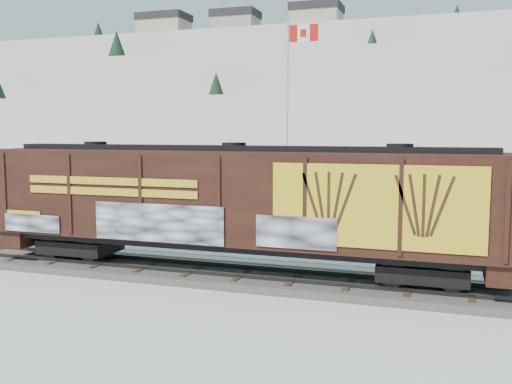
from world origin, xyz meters
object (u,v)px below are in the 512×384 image
(hopper_railcar, at_px, (234,200))
(car_white, at_px, (219,223))
(flagpole, at_px, (289,149))
(car_dark, at_px, (377,235))
(car_silver, at_px, (65,219))

(hopper_railcar, distance_m, car_white, 9.52)
(flagpole, xyz_separation_m, car_white, (-2.40, -5.41, -3.81))
(car_white, xyz_separation_m, car_dark, (8.59, -1.35, 0.07))
(flagpole, distance_m, car_silver, 13.63)
(hopper_railcar, distance_m, car_silver, 14.35)
(car_silver, xyz_separation_m, car_white, (8.53, 1.81, -0.03))
(hopper_railcar, distance_m, flagpole, 13.88)
(hopper_railcar, height_order, car_silver, hopper_railcar)
(hopper_railcar, height_order, car_dark, hopper_railcar)
(car_silver, relative_size, car_dark, 0.80)
(flagpole, height_order, car_white, flagpole)
(car_silver, bearing_deg, car_white, -78.22)
(hopper_railcar, bearing_deg, car_silver, 152.76)
(flagpole, relative_size, car_dark, 2.38)
(car_dark, bearing_deg, car_silver, 86.45)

